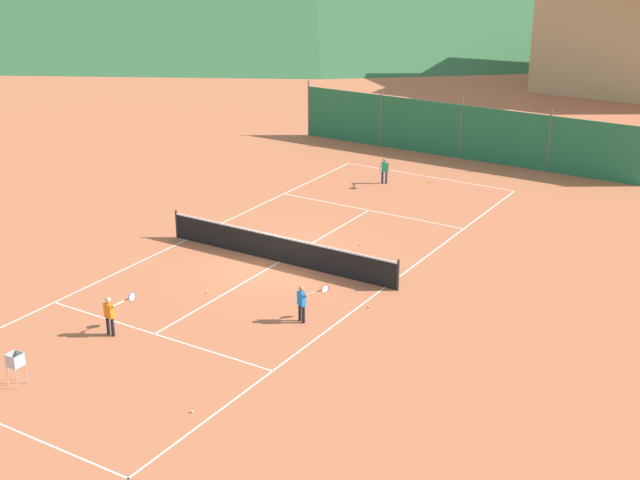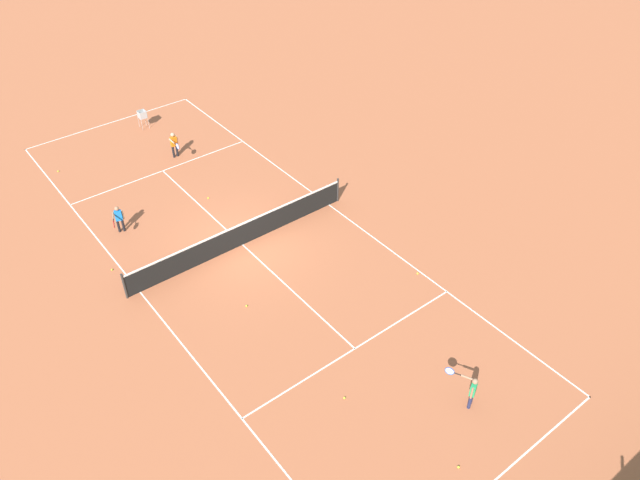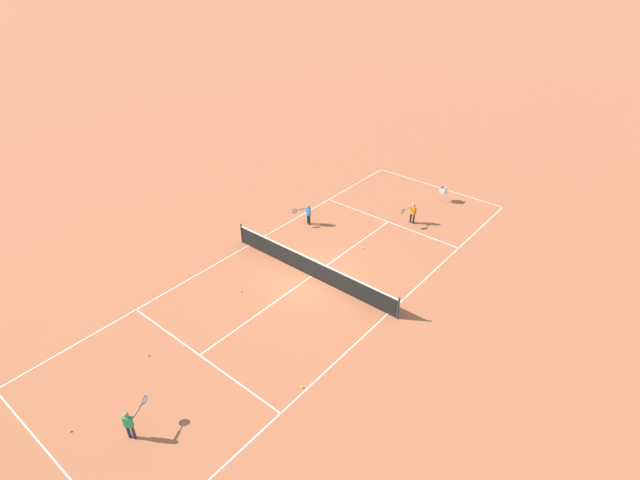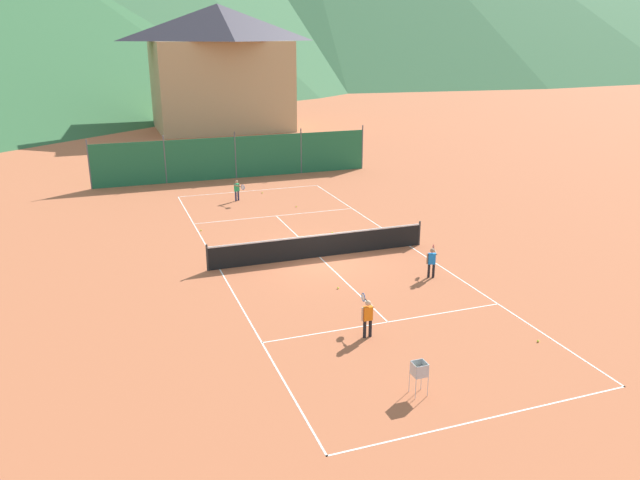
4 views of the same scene
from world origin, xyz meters
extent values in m
plane|color=#B7603D|center=(0.00, 0.00, 0.00)|extent=(600.00, 600.00, 0.00)
cube|color=white|center=(0.00, 11.90, 0.00)|extent=(8.25, 0.05, 0.01)
cube|color=white|center=(0.00, -11.90, 0.00)|extent=(8.25, 0.05, 0.01)
cube|color=white|center=(-4.10, 0.00, 0.00)|extent=(0.05, 23.85, 0.01)
cube|color=white|center=(4.10, 0.00, 0.00)|extent=(0.05, 23.85, 0.01)
cube|color=white|center=(0.00, 6.40, 0.00)|extent=(8.20, 0.05, 0.01)
cube|color=white|center=(0.00, -6.40, 0.00)|extent=(8.20, 0.05, 0.01)
cube|color=white|center=(0.00, 0.00, 0.00)|extent=(0.05, 12.80, 0.01)
cylinder|color=#2D2D2D|center=(-4.55, 0.00, 0.53)|extent=(0.08, 0.08, 1.06)
cylinder|color=#2D2D2D|center=(4.55, 0.00, 0.53)|extent=(0.08, 0.08, 1.06)
cube|color=black|center=(0.00, 0.00, 0.46)|extent=(9.10, 0.02, 0.91)
cube|color=white|center=(0.00, 0.00, 0.93)|extent=(9.10, 0.04, 0.06)
cube|color=#236B42|center=(0.00, 15.50, 1.30)|extent=(17.20, 0.04, 2.60)
cylinder|color=#59595E|center=(-8.60, 15.50, 1.45)|extent=(0.08, 0.08, 2.90)
cylinder|color=#59595E|center=(-4.30, 15.50, 1.45)|extent=(0.08, 0.08, 2.90)
cylinder|color=#59595E|center=(0.00, 15.50, 1.45)|extent=(0.08, 0.08, 2.90)
cylinder|color=#59595E|center=(4.30, 15.50, 1.45)|extent=(0.08, 0.08, 2.90)
cylinder|color=#59595E|center=(8.60, 15.50, 1.45)|extent=(0.08, 0.08, 2.90)
cylinder|color=black|center=(-1.11, -7.10, 0.28)|extent=(0.10, 0.10, 0.56)
cylinder|color=black|center=(-0.93, -7.11, 0.28)|extent=(0.10, 0.10, 0.56)
cube|color=orange|center=(-1.02, -7.10, 0.78)|extent=(0.27, 0.16, 0.43)
sphere|color=tan|center=(-1.02, -7.10, 1.11)|extent=(0.17, 0.17, 0.17)
cylinder|color=tan|center=(-1.19, -7.10, 0.78)|extent=(0.06, 0.06, 0.43)
cylinder|color=tan|center=(-0.85, -6.89, 0.95)|extent=(0.07, 0.44, 0.06)
cylinder|color=black|center=(-0.84, -6.57, 0.95)|extent=(0.03, 0.20, 0.03)
torus|color=#1E4CB2|center=(-0.84, -6.33, 0.95)|extent=(0.03, 0.28, 0.28)
cylinder|color=silver|center=(-0.84, -6.33, 0.95)|extent=(0.01, 0.25, 0.25)
cylinder|color=#23284C|center=(-1.10, 10.01, 0.27)|extent=(0.09, 0.09, 0.54)
cylinder|color=#23284C|center=(-1.26, 9.93, 0.27)|extent=(0.09, 0.09, 0.54)
cube|color=#239E5B|center=(-1.18, 9.97, 0.74)|extent=(0.30, 0.24, 0.41)
sphere|color=#A37556|center=(-1.18, 9.97, 1.06)|extent=(0.16, 0.16, 0.16)
cylinder|color=#A37556|center=(-1.03, 10.04, 0.74)|extent=(0.06, 0.06, 0.41)
cylinder|color=#A37556|center=(-1.24, 9.71, 0.91)|extent=(0.23, 0.40, 0.06)
cylinder|color=black|center=(-1.11, 9.44, 0.91)|extent=(0.11, 0.18, 0.03)
torus|color=#1E4CB2|center=(-1.00, 9.23, 0.91)|extent=(0.14, 0.26, 0.28)
cylinder|color=silver|center=(-1.00, 9.23, 0.91)|extent=(0.11, 0.23, 0.25)
cylinder|color=black|center=(3.08, -3.48, 0.27)|extent=(0.10, 0.10, 0.54)
cylinder|color=black|center=(3.24, -3.54, 0.27)|extent=(0.10, 0.10, 0.54)
cube|color=blue|center=(3.16, -3.51, 0.75)|extent=(0.30, 0.23, 0.42)
sphere|color=#A37556|center=(3.16, -3.51, 1.06)|extent=(0.16, 0.16, 0.16)
cylinder|color=#A37556|center=(3.01, -3.45, 0.75)|extent=(0.06, 0.06, 0.42)
cylinder|color=#A37556|center=(3.39, -3.37, 0.91)|extent=(0.20, 0.41, 0.06)
cylinder|color=black|center=(3.50, -3.09, 0.91)|extent=(0.09, 0.19, 0.03)
torus|color=red|center=(3.58, -2.87, 0.91)|extent=(0.12, 0.27, 0.28)
cylinder|color=silver|center=(3.58, -2.87, 0.91)|extent=(0.09, 0.24, 0.25)
sphere|color=#CCE033|center=(3.59, -9.12, 0.03)|extent=(0.07, 0.07, 0.07)
sphere|color=#CCE033|center=(1.44, 7.63, 0.03)|extent=(0.07, 0.07, 0.07)
sphere|color=#CCE033|center=(0.51, 11.09, 0.03)|extent=(0.07, 0.07, 0.07)
sphere|color=#CCE033|center=(-3.95, 5.16, 0.03)|extent=(0.07, 0.07, 0.07)
sphere|color=#CCE033|center=(-0.50, -3.36, 0.03)|extent=(0.07, 0.07, 0.07)
sphere|color=#CCE033|center=(4.39, -1.62, 0.03)|extent=(0.07, 0.07, 0.07)
sphere|color=#CCE033|center=(1.63, 2.81, 0.03)|extent=(0.07, 0.07, 0.07)
cylinder|color=#B7B7BC|center=(-1.25, -10.57, 0.28)|extent=(0.02, 0.02, 0.55)
cylinder|color=#B7B7BC|center=(-0.91, -10.57, 0.28)|extent=(0.02, 0.02, 0.55)
cylinder|color=#B7B7BC|center=(-1.25, -10.23, 0.28)|extent=(0.02, 0.02, 0.55)
cylinder|color=#B7B7BC|center=(-0.91, -10.23, 0.28)|extent=(0.02, 0.02, 0.55)
cube|color=#B7B7BC|center=(-1.08, -10.40, 0.56)|extent=(0.34, 0.34, 0.02)
cube|color=#B7B7BC|center=(-1.08, -10.57, 0.72)|extent=(0.34, 0.02, 0.34)
cube|color=#B7B7BC|center=(-1.08, -10.23, 0.72)|extent=(0.34, 0.02, 0.34)
cube|color=#B7B7BC|center=(-1.25, -10.40, 0.72)|extent=(0.02, 0.34, 0.34)
cube|color=#B7B7BC|center=(-0.91, -10.40, 0.72)|extent=(0.02, 0.34, 0.34)
sphere|color=#CCE033|center=(-1.10, -10.48, 0.60)|extent=(0.07, 0.07, 0.07)
sphere|color=#CCE033|center=(-1.17, -10.51, 0.60)|extent=(0.07, 0.07, 0.07)
sphere|color=#CCE033|center=(-1.08, -10.29, 0.60)|extent=(0.07, 0.07, 0.07)
sphere|color=#CCE033|center=(-1.19, -10.43, 0.60)|extent=(0.07, 0.07, 0.07)
sphere|color=#CCE033|center=(-1.07, -10.33, 0.60)|extent=(0.07, 0.07, 0.07)
sphere|color=#CCE033|center=(-0.95, -10.34, 0.60)|extent=(0.07, 0.07, 0.07)
sphere|color=#CCE033|center=(-1.00, -10.52, 0.66)|extent=(0.07, 0.07, 0.07)
sphere|color=#CCE033|center=(-1.01, -10.35, 0.66)|extent=(0.07, 0.07, 0.07)
sphere|color=#CCE033|center=(-0.97, -10.44, 0.66)|extent=(0.07, 0.07, 0.07)
sphere|color=#CCE033|center=(-1.15, -10.31, 0.66)|extent=(0.07, 0.07, 0.07)
cube|color=tan|center=(3.45, 36.91, 4.00)|extent=(12.00, 9.00, 8.00)
pyramid|color=#38333D|center=(3.45, 36.91, 9.60)|extent=(13.00, 10.00, 3.20)
camera|label=1|loc=(16.04, -23.41, 11.65)|focal=50.00mm
camera|label=2|loc=(8.72, 15.80, 14.63)|focal=35.00mm
camera|label=3|loc=(-11.92, 13.89, 13.38)|focal=28.00mm
camera|label=4|loc=(-8.06, -22.46, 8.67)|focal=35.00mm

